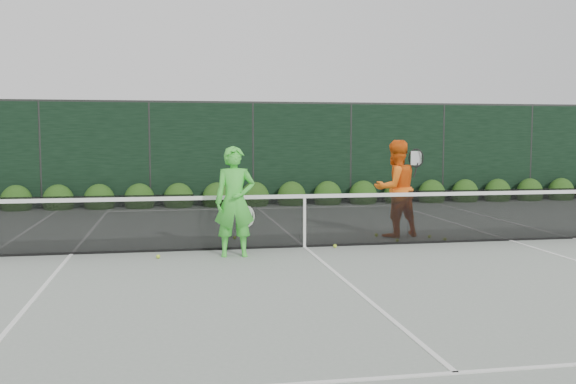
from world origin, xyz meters
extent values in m
plane|color=gray|center=(0.00, 0.00, 0.00)|extent=(80.00, 80.00, 0.00)
cube|color=black|center=(-4.20, 0.00, 0.51)|extent=(4.40, 0.01, 1.02)
cube|color=black|center=(0.00, 0.00, 0.48)|extent=(4.00, 0.01, 0.96)
cube|color=black|center=(4.20, 0.00, 0.51)|extent=(4.40, 0.01, 1.02)
cube|color=white|center=(0.00, 0.00, 0.94)|extent=(12.80, 0.03, 0.07)
cube|color=black|center=(0.00, 0.00, 0.02)|extent=(12.80, 0.02, 0.04)
cube|color=white|center=(0.00, 0.00, 0.46)|extent=(0.05, 0.03, 0.91)
imported|color=#47D63E|center=(-1.34, -0.64, 0.93)|extent=(0.70, 0.48, 1.87)
torus|color=beige|center=(-1.14, -0.54, 0.66)|extent=(0.30, 0.06, 0.30)
cylinder|color=black|center=(-1.14, -0.54, 0.42)|extent=(0.10, 0.03, 0.30)
imported|color=orange|center=(2.07, 0.90, 0.98)|extent=(1.11, 0.96, 1.96)
torus|color=black|center=(2.42, 0.70, 1.60)|extent=(0.28, 0.17, 0.30)
cylinder|color=black|center=(2.42, 0.70, 1.36)|extent=(0.10, 0.03, 0.30)
cube|color=white|center=(5.49, 0.00, 0.01)|extent=(0.06, 23.77, 0.01)
cube|color=white|center=(-4.12, 0.00, 0.01)|extent=(0.06, 23.77, 0.01)
cube|color=white|center=(4.12, 0.00, 0.01)|extent=(0.06, 23.77, 0.01)
cube|color=white|center=(0.00, 11.88, 0.01)|extent=(11.03, 0.06, 0.01)
cube|color=white|center=(0.00, 6.40, 0.01)|extent=(8.23, 0.06, 0.01)
cube|color=white|center=(0.00, -6.40, 0.01)|extent=(8.23, 0.06, 0.01)
cube|color=white|center=(0.00, 0.00, 0.01)|extent=(0.06, 12.80, 0.01)
cube|color=black|center=(0.00, 7.50, 1.50)|extent=(32.00, 0.06, 3.00)
cube|color=#262826|center=(0.00, 7.50, 3.03)|extent=(32.00, 0.06, 0.06)
cylinder|color=#262826|center=(-6.00, 7.50, 1.50)|extent=(0.08, 0.08, 3.00)
cylinder|color=#262826|center=(-3.00, 7.50, 1.50)|extent=(0.08, 0.08, 3.00)
cylinder|color=#262826|center=(0.00, 7.50, 1.50)|extent=(0.08, 0.08, 3.00)
cylinder|color=#262826|center=(3.00, 7.50, 1.50)|extent=(0.08, 0.08, 3.00)
cylinder|color=#262826|center=(6.00, 7.50, 1.50)|extent=(0.08, 0.08, 3.00)
cylinder|color=#262826|center=(9.00, 7.50, 1.50)|extent=(0.08, 0.08, 3.00)
ellipsoid|color=#16340E|center=(-6.60, 7.15, 0.23)|extent=(0.86, 0.65, 0.94)
ellipsoid|color=#16340E|center=(-5.50, 7.15, 0.23)|extent=(0.86, 0.65, 0.94)
ellipsoid|color=#16340E|center=(-4.40, 7.15, 0.23)|extent=(0.86, 0.65, 0.94)
ellipsoid|color=#16340E|center=(-3.30, 7.15, 0.23)|extent=(0.86, 0.65, 0.94)
ellipsoid|color=#16340E|center=(-2.20, 7.15, 0.23)|extent=(0.86, 0.65, 0.94)
ellipsoid|color=#16340E|center=(-1.10, 7.15, 0.23)|extent=(0.86, 0.65, 0.94)
ellipsoid|color=#16340E|center=(0.00, 7.15, 0.23)|extent=(0.86, 0.65, 0.94)
ellipsoid|color=#16340E|center=(1.10, 7.15, 0.23)|extent=(0.86, 0.65, 0.94)
ellipsoid|color=#16340E|center=(2.20, 7.15, 0.23)|extent=(0.86, 0.65, 0.94)
ellipsoid|color=#16340E|center=(3.30, 7.15, 0.23)|extent=(0.86, 0.65, 0.94)
ellipsoid|color=#16340E|center=(4.40, 7.15, 0.23)|extent=(0.86, 0.65, 0.94)
ellipsoid|color=#16340E|center=(5.50, 7.15, 0.23)|extent=(0.86, 0.65, 0.94)
ellipsoid|color=#16340E|center=(6.60, 7.15, 0.23)|extent=(0.86, 0.65, 0.94)
ellipsoid|color=#16340E|center=(7.70, 7.15, 0.23)|extent=(0.86, 0.65, 0.94)
ellipsoid|color=#16340E|center=(8.80, 7.15, 0.23)|extent=(0.86, 0.65, 0.94)
ellipsoid|color=#16340E|center=(9.90, 7.15, 0.23)|extent=(0.86, 0.65, 0.94)
sphere|color=#BDE132|center=(0.54, -0.16, 0.03)|extent=(0.07, 0.07, 0.07)
sphere|color=#BDE132|center=(-2.63, -0.63, 0.03)|extent=(0.07, 0.07, 0.07)
sphere|color=#BDE132|center=(1.70, 0.96, 0.03)|extent=(0.07, 0.07, 0.07)
sphere|color=#BDE132|center=(2.85, 0.21, 0.03)|extent=(0.07, 0.07, 0.07)
sphere|color=#BDE132|center=(1.88, 0.24, 0.03)|extent=(0.07, 0.07, 0.07)
sphere|color=#BDE132|center=(2.68, 0.58, 0.03)|extent=(0.07, 0.07, 0.07)
sphere|color=#BDE132|center=(-1.17, 1.16, 0.03)|extent=(0.07, 0.07, 0.07)
camera|label=1|loc=(-2.39, -11.42, 2.04)|focal=40.00mm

